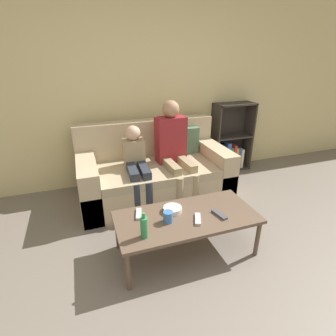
% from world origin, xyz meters
% --- Properties ---
extents(ground_plane, '(22.00, 22.00, 0.00)m').
position_xyz_m(ground_plane, '(0.00, 0.00, 0.00)').
color(ground_plane, '#70665B').
extents(wall_back, '(12.00, 0.06, 2.60)m').
position_xyz_m(wall_back, '(0.00, 2.50, 1.30)').
color(wall_back, beige).
rests_on(wall_back, ground_plane).
extents(couch, '(1.86, 0.96, 0.92)m').
position_xyz_m(couch, '(0.01, 1.92, 0.30)').
color(couch, tan).
rests_on(couch, ground_plane).
extents(bookshelf, '(0.62, 0.28, 1.05)m').
position_xyz_m(bookshelf, '(1.37, 2.35, 0.40)').
color(bookshelf, '#332D28').
rests_on(bookshelf, ground_plane).
extents(coffee_table, '(1.27, 0.60, 0.40)m').
position_xyz_m(coffee_table, '(-0.03, 0.76, 0.36)').
color(coffee_table, brown).
rests_on(coffee_table, ground_plane).
extents(person_adult, '(0.38, 0.67, 1.22)m').
position_xyz_m(person_adult, '(0.23, 1.83, 0.70)').
color(person_adult, '#9E8966').
rests_on(person_adult, ground_plane).
extents(person_child, '(0.27, 0.66, 0.95)m').
position_xyz_m(person_child, '(-0.25, 1.77, 0.55)').
color(person_child, '#282D38').
rests_on(person_child, ground_plane).
extents(cup_near, '(0.09, 0.09, 0.10)m').
position_xyz_m(cup_near, '(-0.21, 0.73, 0.44)').
color(cup_near, '#3D70B2').
rests_on(cup_near, coffee_table).
extents(tv_remote_0, '(0.11, 0.17, 0.02)m').
position_xyz_m(tv_remote_0, '(0.04, 0.67, 0.41)').
color(tv_remote_0, '#B7B7BC').
rests_on(tv_remote_0, coffee_table).
extents(tv_remote_1, '(0.08, 0.18, 0.02)m').
position_xyz_m(tv_remote_1, '(0.25, 0.67, 0.41)').
color(tv_remote_1, '#47474C').
rests_on(tv_remote_1, coffee_table).
extents(tv_remote_2, '(0.09, 0.18, 0.02)m').
position_xyz_m(tv_remote_2, '(-0.43, 0.91, 0.41)').
color(tv_remote_2, '#B7B7BC').
rests_on(tv_remote_2, coffee_table).
extents(snack_bowl, '(0.17, 0.17, 0.05)m').
position_xyz_m(snack_bowl, '(-0.12, 0.87, 0.42)').
color(snack_bowl, beige).
rests_on(snack_bowl, coffee_table).
extents(bottle, '(0.06, 0.06, 0.22)m').
position_xyz_m(bottle, '(-0.46, 0.60, 0.49)').
color(bottle, '#33844C').
rests_on(bottle, coffee_table).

